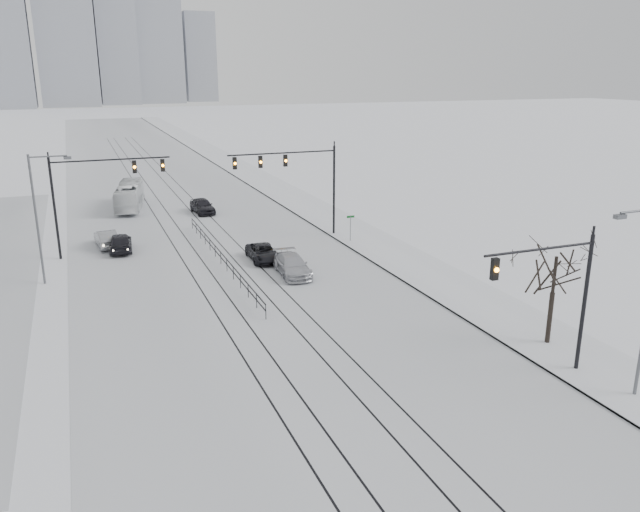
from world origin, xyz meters
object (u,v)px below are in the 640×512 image
at_px(traffic_mast_near, 560,288).
at_px(sedan_nb_right, 292,266).
at_px(bare_tree, 556,266).
at_px(sedan_nb_front, 263,253).
at_px(sedan_sb_outer, 106,239).
at_px(sedan_nb_far, 202,206).
at_px(sedan_sb_inner, 120,242).
at_px(box_truck, 130,196).

distance_m(traffic_mast_near, sedan_nb_right, 20.87).
distance_m(bare_tree, sedan_nb_front, 23.26).
height_order(sedan_sb_outer, sedan_nb_far, sedan_nb_far).
distance_m(traffic_mast_near, bare_tree, 3.85).
bearing_deg(sedan_sb_outer, sedan_sb_inner, 112.73).
distance_m(sedan_sb_outer, box_truck, 15.46).
bearing_deg(sedan_sb_inner, traffic_mast_near, 124.42).
xyz_separation_m(sedan_nb_front, sedan_nb_right, (0.94, -4.25, 0.10)).
xyz_separation_m(sedan_sb_inner, box_truck, (2.30, 16.93, 0.61)).
height_order(traffic_mast_near, sedan_sb_outer, traffic_mast_near).
distance_m(sedan_sb_inner, box_truck, 17.09).
xyz_separation_m(sedan_nb_front, sedan_nb_far, (-1.08, 18.52, 0.15)).
relative_size(sedan_sb_inner, sedan_nb_far, 0.98).
bearing_deg(sedan_sb_outer, sedan_nb_right, 127.63).
bearing_deg(sedan_nb_far, bare_tree, -79.40).
distance_m(bare_tree, sedan_nb_far, 40.88).
xyz_separation_m(sedan_sb_outer, sedan_nb_right, (12.11, -12.86, 0.01)).
xyz_separation_m(sedan_sb_outer, box_truck, (3.29, 15.09, 0.66)).
distance_m(bare_tree, sedan_sb_outer, 36.28).
distance_m(sedan_nb_far, box_truck, 8.56).
height_order(bare_tree, sedan_nb_far, bare_tree).
height_order(sedan_nb_right, sedan_nb_far, sedan_nb_far).
bearing_deg(sedan_nb_far, sedan_nb_right, -89.97).
xyz_separation_m(traffic_mast_near, bare_tree, (2.41, 3.00, -0.07)).
bearing_deg(traffic_mast_near, sedan_sb_inner, 120.12).
bearing_deg(bare_tree, sedan_nb_far, 105.66).
distance_m(bare_tree, box_truck, 47.91).
distance_m(sedan_sb_inner, sedan_nb_far, 14.85).
relative_size(bare_tree, box_truck, 0.62).
xyz_separation_m(sedan_sb_outer, sedan_nb_far, (10.08, 9.91, 0.06)).
distance_m(traffic_mast_near, box_truck, 49.92).
bearing_deg(sedan_nb_right, box_truck, 111.20).
bearing_deg(sedan_nb_right, traffic_mast_near, -67.68).
bearing_deg(box_truck, sedan_nb_front, 118.53).
distance_m(traffic_mast_near, sedan_nb_front, 25.16).
bearing_deg(traffic_mast_near, bare_tree, 51.24).
distance_m(traffic_mast_near, sedan_sb_inner, 35.42).
xyz_separation_m(bare_tree, box_truck, (-17.78, 44.38, -3.12)).
relative_size(traffic_mast_near, sedan_sb_outer, 1.62).
distance_m(bare_tree, sedan_nb_right, 19.10).
distance_m(sedan_nb_right, sedan_nb_far, 22.86).
distance_m(sedan_nb_right, box_truck, 29.31).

